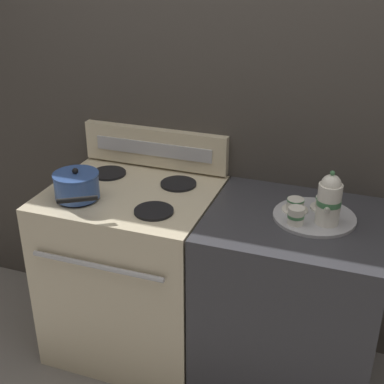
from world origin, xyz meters
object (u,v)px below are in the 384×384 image
object	(u,v)px
stove	(134,271)
teapot	(329,199)
creamer_jug	(296,216)
serving_tray	(314,217)
teacup_left	(295,205)
teacup_right	(324,203)
saucepan	(77,185)

from	to	relation	value
stove	teapot	world-z (taller)	teapot
stove	creamer_jug	xyz separation A→B (m)	(0.78, -0.07, 0.49)
stove	serving_tray	bearing A→B (deg)	2.07
creamer_jug	serving_tray	bearing A→B (deg)	56.86
teacup_left	teacup_right	bearing A→B (deg)	28.08
saucepan	teapot	world-z (taller)	teapot
stove	teacup_left	bearing A→B (deg)	3.78
stove	serving_tray	world-z (taller)	serving_tray
saucepan	teapot	bearing A→B (deg)	6.96
teapot	teacup_left	bearing A→B (deg)	154.21
teacup_left	creamer_jug	size ratio (longest dim) A/B	1.54
stove	creamer_jug	size ratio (longest dim) A/B	12.27
serving_tray	creamer_jug	distance (m)	0.12
stove	teapot	size ratio (longest dim) A/B	3.86
stove	creamer_jug	world-z (taller)	creamer_jug
saucepan	teapot	distance (m)	1.10
stove	serving_tray	xyz separation A→B (m)	(0.85, 0.03, 0.45)
stove	teacup_left	distance (m)	0.90
saucepan	teacup_right	xyz separation A→B (m)	(1.06, 0.26, -0.03)
saucepan	creamer_jug	bearing A→B (deg)	4.93
creamer_jug	teapot	bearing A→B (deg)	22.45
serving_tray	teapot	world-z (taller)	teapot
teacup_left	stove	bearing A→B (deg)	-176.22
teacup_left	teacup_right	xyz separation A→B (m)	(0.11, 0.06, 0.00)
teacup_left	teacup_right	size ratio (longest dim) A/B	1.00
stove	teapot	xyz separation A→B (m)	(0.90, -0.02, 0.56)
saucepan	serving_tray	bearing A→B (deg)	9.97
teacup_right	teapot	bearing A→B (deg)	-77.40
teacup_right	teacup_left	bearing A→B (deg)	-151.92
stove	serving_tray	distance (m)	0.96
serving_tray	teacup_left	bearing A→B (deg)	167.12
saucepan	teacup_right	distance (m)	1.09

